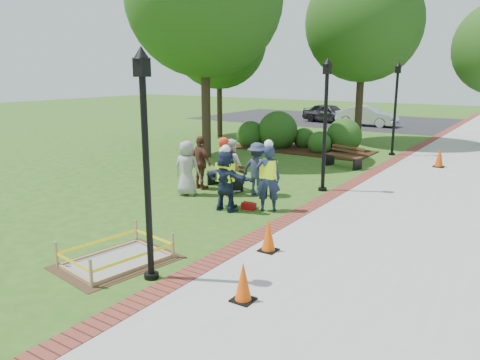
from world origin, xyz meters
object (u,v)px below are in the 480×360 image
Objects in this scene: hivis_worker_a at (226,178)px; hivis_worker_b at (268,176)px; cone_front at (243,283)px; bench_near at (225,180)px; hivis_worker_c at (224,177)px; wet_concrete_pad at (116,252)px; lamp_near at (146,149)px.

hivis_worker_b is at bearing 33.03° from hivis_worker_a.
bench_near is at bearing 127.40° from cone_front.
cone_front is 5.43m from hivis_worker_b.
hivis_worker_b is 1.30m from hivis_worker_c.
wet_concrete_pad is at bearing -179.49° from cone_front.
wet_concrete_pad is 3.08m from cone_front.
lamp_near reaches higher than wet_concrete_pad.
hivis_worker_b reaches higher than cone_front.
wet_concrete_pad is at bearing -98.68° from hivis_worker_b.
hivis_worker_a reaches higher than hivis_worker_c.
lamp_near is at bearing -7.54° from wet_concrete_pad.
cone_front reaches higher than wet_concrete_pad.
bench_near is 2.31m from hivis_worker_c.
bench_near is at bearing 124.44° from hivis_worker_c.
hivis_worker_a is at bearing -146.97° from hivis_worker_b.
cone_front is at bearing -64.39° from hivis_worker_b.
cone_front is (4.82, -6.31, 0.07)m from bench_near.
hivis_worker_b is (-0.36, 5.04, -1.49)m from lamp_near.
hivis_worker_b reaches higher than wet_concrete_pad.
lamp_near is at bearing -174.94° from cone_front.
hivis_worker_c reaches higher than cone_front.
wet_concrete_pad is 0.60× the size of lamp_near.
hivis_worker_a is at bearing 93.21° from wet_concrete_pad.
wet_concrete_pad is 1.44× the size of hivis_worker_c.
bench_near is 7.94m from cone_front.
lamp_near is 2.42× the size of hivis_worker_c.
lamp_near reaches higher than hivis_worker_c.
cone_front is 0.38× the size of hivis_worker_a.
wet_concrete_pad is 2.51m from lamp_near.
wet_concrete_pad is 4.57m from hivis_worker_c.
hivis_worker_a is (-0.24, 4.25, 0.70)m from wet_concrete_pad.
wet_concrete_pad is 6.57m from bench_near.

